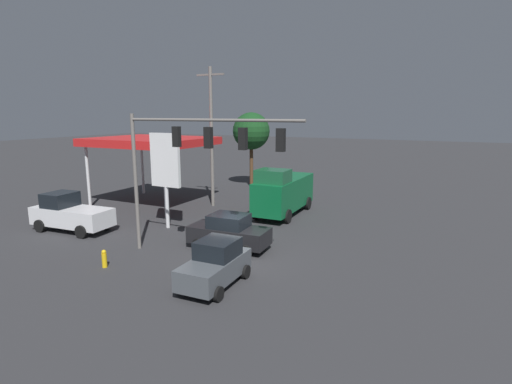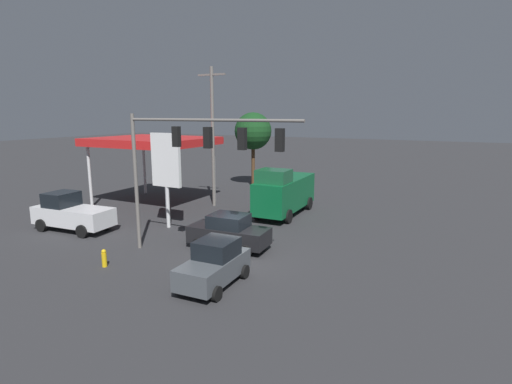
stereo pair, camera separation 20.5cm
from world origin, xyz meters
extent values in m
plane|color=#2D2D30|center=(0.00, 0.00, 0.00)|extent=(200.00, 200.00, 0.00)
cylinder|color=slate|center=(5.53, 1.32, 3.65)|extent=(0.20, 0.20, 7.29)
cylinder|color=slate|center=(0.79, 1.32, 6.99)|extent=(9.48, 0.14, 0.14)
cube|color=black|center=(2.71, 1.32, 6.17)|extent=(0.36, 0.28, 1.00)
sphere|color=#360505|center=(2.71, 1.14, 6.47)|extent=(0.22, 0.22, 0.22)
sphere|color=yellow|center=(2.71, 1.14, 6.17)|extent=(0.22, 0.22, 0.22)
sphere|color=black|center=(2.71, 1.14, 5.87)|extent=(0.22, 0.22, 0.22)
cube|color=black|center=(0.86, 1.32, 6.17)|extent=(0.36, 0.28, 1.00)
sphere|color=#360505|center=(0.86, 1.14, 6.47)|extent=(0.22, 0.22, 0.22)
sphere|color=yellow|center=(0.86, 1.14, 6.17)|extent=(0.22, 0.22, 0.22)
sphere|color=black|center=(0.86, 1.14, 5.87)|extent=(0.22, 0.22, 0.22)
cube|color=black|center=(-0.99, 1.32, 6.17)|extent=(0.36, 0.28, 1.00)
sphere|color=#360505|center=(-0.99, 1.14, 6.47)|extent=(0.22, 0.22, 0.22)
sphere|color=yellow|center=(-0.99, 1.14, 6.17)|extent=(0.22, 0.22, 0.22)
sphere|color=black|center=(-0.99, 1.14, 5.87)|extent=(0.22, 0.22, 0.22)
cube|color=black|center=(-2.84, 1.32, 6.17)|extent=(0.36, 0.28, 1.00)
sphere|color=#360505|center=(-2.84, 1.14, 6.47)|extent=(0.22, 0.22, 0.22)
sphere|color=yellow|center=(-2.84, 1.14, 6.17)|extent=(0.22, 0.22, 0.22)
sphere|color=black|center=(-2.84, 1.14, 5.87)|extent=(0.22, 0.22, 0.22)
cylinder|color=slate|center=(7.45, -9.21, 5.39)|extent=(0.26, 0.26, 10.77)
cube|color=slate|center=(7.45, -9.21, 10.17)|extent=(2.40, 0.14, 0.14)
cube|color=red|center=(12.15, -7.59, 5.10)|extent=(8.81, 7.34, 0.60)
cube|color=red|center=(12.15, -11.28, 5.10)|extent=(8.81, 0.06, 0.36)
cylinder|color=silver|center=(8.35, -10.66, 2.40)|extent=(0.24, 0.24, 4.80)
cylinder|color=silver|center=(15.96, -10.66, 2.40)|extent=(0.24, 0.24, 4.80)
cylinder|color=silver|center=(8.35, -4.52, 2.40)|extent=(0.24, 0.24, 4.80)
cylinder|color=silver|center=(15.96, -4.52, 2.40)|extent=(0.24, 0.24, 4.80)
cylinder|color=silver|center=(6.70, -2.61, 3.05)|extent=(0.24, 0.24, 6.10)
cube|color=white|center=(6.70, -2.61, 4.40)|extent=(2.16, 0.24, 3.40)
cube|color=black|center=(6.70, -2.74, 4.40)|extent=(1.51, 0.04, 1.19)
cube|color=silver|center=(11.60, 0.64, 0.95)|extent=(5.34, 2.39, 1.10)
cube|color=black|center=(12.50, 0.70, 1.95)|extent=(1.73, 1.96, 0.90)
cylinder|color=black|center=(13.21, 1.78, 0.40)|extent=(0.81, 0.28, 0.80)
cylinder|color=black|center=(13.36, -0.25, 0.40)|extent=(0.81, 0.28, 0.80)
cylinder|color=black|center=(9.84, 1.52, 0.40)|extent=(0.81, 0.28, 0.80)
cylinder|color=black|center=(9.99, -0.51, 0.40)|extent=(0.81, 0.28, 0.80)
cube|color=#0C592D|center=(1.30, -9.21, 1.58)|extent=(2.45, 6.85, 2.20)
cube|color=#165431|center=(1.26, -7.11, 3.13)|extent=(2.16, 1.85, 0.90)
cylinder|color=black|center=(0.08, -7.03, 0.48)|extent=(0.24, 0.96, 0.96)
cylinder|color=black|center=(2.42, -6.98, 0.48)|extent=(0.24, 0.96, 0.96)
cylinder|color=black|center=(0.18, -11.45, 0.48)|extent=(0.24, 0.96, 0.96)
cylinder|color=black|center=(2.52, -11.39, 0.48)|extent=(0.24, 0.96, 0.96)
cube|color=#474C51|center=(-0.80, 3.59, 0.76)|extent=(1.83, 3.85, 0.90)
cube|color=black|center=(-0.79, 3.29, 1.59)|extent=(1.62, 1.75, 0.76)
cylinder|color=black|center=(-1.71, 4.80, 0.31)|extent=(0.24, 0.63, 0.62)
cylinder|color=black|center=(0.03, 4.85, 0.31)|extent=(0.24, 0.63, 0.62)
cylinder|color=black|center=(-1.63, 2.33, 0.31)|extent=(0.24, 0.63, 0.62)
cylinder|color=black|center=(0.11, 2.38, 0.31)|extent=(0.24, 0.63, 0.62)
cube|color=black|center=(1.06, -0.82, 0.78)|extent=(4.50, 2.05, 0.90)
cube|color=black|center=(1.06, -0.82, 1.58)|extent=(2.09, 1.77, 0.70)
cylinder|color=black|center=(2.43, 0.18, 0.33)|extent=(0.67, 0.26, 0.66)
cylinder|color=black|center=(2.54, -1.65, 0.33)|extent=(0.67, 0.26, 0.66)
cylinder|color=black|center=(-0.42, 0.02, 0.33)|extent=(0.67, 0.26, 0.66)
cylinder|color=black|center=(-0.32, -1.82, 0.33)|extent=(0.67, 0.26, 0.66)
cylinder|color=#4C331E|center=(8.67, -18.38, 2.14)|extent=(0.36, 0.36, 4.28)
sphere|color=#143D19|center=(8.67, -18.38, 5.56)|extent=(3.68, 3.68, 3.68)
cylinder|color=gold|center=(5.08, 4.20, 0.35)|extent=(0.24, 0.24, 0.70)
sphere|color=gold|center=(5.08, 4.20, 0.77)|extent=(0.22, 0.22, 0.22)
camera|label=1|loc=(-9.57, 17.24, 7.31)|focal=28.00mm
camera|label=2|loc=(-9.75, 17.15, 7.31)|focal=28.00mm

